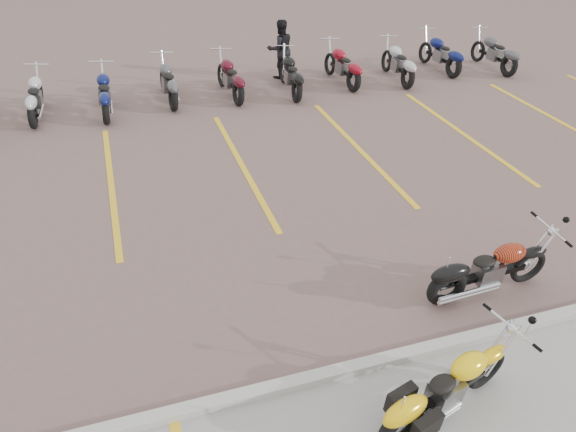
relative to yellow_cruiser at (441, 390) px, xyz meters
name	(u,v)px	position (x,y,z in m)	size (l,w,h in m)	color
ground	(303,277)	(-0.64, 2.90, -0.41)	(100.00, 100.00, 0.00)	brown
curb	(355,368)	(-0.64, 0.90, -0.35)	(60.00, 0.18, 0.12)	#ADAAA3
parking_stripes	(242,165)	(-0.64, 6.90, -0.41)	(38.00, 5.50, 0.01)	gold
yellow_cruiser	(441,390)	(0.00, 0.00, 0.00)	(1.96, 0.69, 0.83)	black
flame_cruiser	(485,271)	(1.76, 1.72, 0.01)	(2.05, 0.32, 0.85)	black
person_b	(280,49)	(1.85, 12.14, 0.43)	(0.82, 0.64, 1.68)	black
bg_bike_row	(228,76)	(0.03, 11.07, 0.14)	(17.18, 2.01, 1.10)	black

